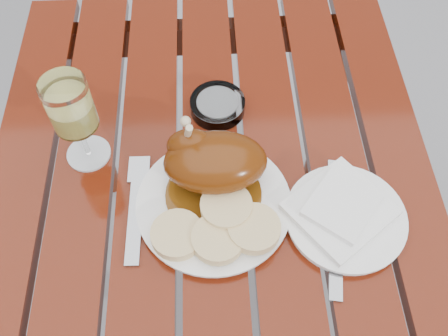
# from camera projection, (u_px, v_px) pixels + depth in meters

# --- Properties ---
(table) EXTENTS (0.80, 1.20, 0.75)m
(table) POSITION_uv_depth(u_px,v_px,m) (216.00, 300.00, 1.15)
(table) COLOR #631B0B
(table) RESTS_ON ground
(dinner_plate) EXTENTS (0.34, 0.34, 0.02)m
(dinner_plate) POSITION_uv_depth(u_px,v_px,m) (214.00, 205.00, 0.85)
(dinner_plate) COLOR white
(dinner_plate) RESTS_ON table
(roast_duck) EXTENTS (0.17, 0.18, 0.13)m
(roast_duck) POSITION_uv_depth(u_px,v_px,m) (212.00, 161.00, 0.83)
(roast_duck) COLOR #59300A
(roast_duck) RESTS_ON dinner_plate
(bread_dumplings) EXTENTS (0.21, 0.14, 0.03)m
(bread_dumplings) POSITION_uv_depth(u_px,v_px,m) (219.00, 227.00, 0.80)
(bread_dumplings) COLOR #E4BF8B
(bread_dumplings) RESTS_ON dinner_plate
(wine_glass) EXTENTS (0.10, 0.10, 0.19)m
(wine_glass) POSITION_uv_depth(u_px,v_px,m) (77.00, 123.00, 0.84)
(wine_glass) COLOR #DDD764
(wine_glass) RESTS_ON table
(side_plate) EXTENTS (0.21, 0.21, 0.02)m
(side_plate) POSITION_uv_depth(u_px,v_px,m) (345.00, 218.00, 0.84)
(side_plate) COLOR white
(side_plate) RESTS_ON table
(napkin) EXTENTS (0.20, 0.20, 0.01)m
(napkin) POSITION_uv_depth(u_px,v_px,m) (340.00, 209.00, 0.83)
(napkin) COLOR white
(napkin) RESTS_ON side_plate
(ashtray) EXTENTS (0.14, 0.14, 0.03)m
(ashtray) POSITION_uv_depth(u_px,v_px,m) (218.00, 105.00, 0.96)
(ashtray) COLOR #B2B7BC
(ashtray) RESTS_ON table
(fork) EXTENTS (0.03, 0.19, 0.01)m
(fork) POSITION_uv_depth(u_px,v_px,m) (136.00, 213.00, 0.85)
(fork) COLOR gray
(fork) RESTS_ON table
(knife) EXTENTS (0.06, 0.22, 0.01)m
(knife) POSITION_uv_depth(u_px,v_px,m) (336.00, 236.00, 0.82)
(knife) COLOR gray
(knife) RESTS_ON table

